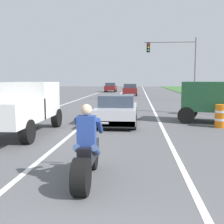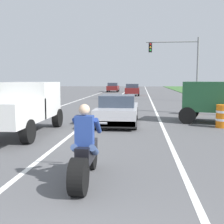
{
  "view_description": "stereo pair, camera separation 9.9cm",
  "coord_description": "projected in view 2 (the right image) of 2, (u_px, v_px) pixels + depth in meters",
  "views": [
    {
      "loc": [
        0.74,
        -2.06,
        2.11
      ],
      "look_at": [
        -0.14,
        7.5,
        1.0
      ],
      "focal_mm": 45.88,
      "sensor_mm": 36.0,
      "label": 1
    },
    {
      "loc": [
        0.84,
        -2.05,
        2.11
      ],
      "look_at": [
        -0.14,
        7.5,
        1.0
      ],
      "focal_mm": 45.88,
      "sensor_mm": 36.0,
      "label": 2
    }
  ],
  "objects": [
    {
      "name": "distant_car_far_ahead",
      "position": [
        132.0,
        89.0,
        36.65
      ],
      "size": [
        1.8,
        4.0,
        1.5
      ],
      "color": "maroon",
      "rests_on": "ground"
    },
    {
      "name": "lane_stripe_left_solid",
      "position": [
        62.0,
        106.0,
        22.66
      ],
      "size": [
        0.14,
        120.0,
        0.01
      ],
      "primitive_type": "cube",
      "color": "white",
      "rests_on": "ground"
    },
    {
      "name": "lane_stripe_centre_dashed",
      "position": [
        107.0,
        106.0,
        22.3
      ],
      "size": [
        0.14,
        120.0,
        0.01
      ],
      "primitive_type": "cube",
      "color": "white",
      "rests_on": "ground"
    },
    {
      "name": "distant_car_further_ahead",
      "position": [
        113.0,
        87.0,
        46.89
      ],
      "size": [
        1.8,
        4.0,
        1.5
      ],
      "color": "maroon",
      "rests_on": "ground"
    },
    {
      "name": "motorcycle_with_rider",
      "position": [
        85.0,
        155.0,
        5.74
      ],
      "size": [
        0.7,
        2.21,
        1.62
      ],
      "color": "black",
      "rests_on": "ground"
    },
    {
      "name": "traffic_light_mast_near",
      "position": [
        181.0,
        59.0,
        27.08
      ],
      "size": [
        4.96,
        0.34,
        6.0
      ],
      "color": "gray",
      "rests_on": "ground"
    },
    {
      "name": "lane_stripe_right_solid",
      "position": [
        154.0,
        107.0,
        21.93
      ],
      "size": [
        0.14,
        120.0,
        0.01
      ],
      "primitive_type": "cube",
      "color": "white",
      "rests_on": "ground"
    },
    {
      "name": "construction_barrel_nearest",
      "position": [
        223.0,
        116.0,
        12.43
      ],
      "size": [
        0.58,
        0.58,
        1.0
      ],
      "color": "orange",
      "rests_on": "ground"
    },
    {
      "name": "sports_car_silver",
      "position": [
        118.0,
        111.0,
        13.45
      ],
      "size": [
        1.84,
        4.3,
        1.37
      ],
      "color": "#B7B7BC",
      "rests_on": "ground"
    },
    {
      "name": "construction_barrel_mid",
      "position": [
        193.0,
        106.0,
        17.04
      ],
      "size": [
        0.58,
        0.58,
        1.0
      ],
      "color": "orange",
      "rests_on": "ground"
    },
    {
      "name": "pickup_truck_left_lane_white",
      "position": [
        22.0,
        105.0,
        10.95
      ],
      "size": [
        2.02,
        4.8,
        1.98
      ],
      "color": "silver",
      "rests_on": "ground"
    }
  ]
}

